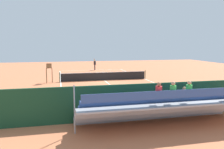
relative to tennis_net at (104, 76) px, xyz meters
The scene contains 12 objects.
ground_plane 0.50m from the tennis_net, ahead, with size 60.00×60.00×0.00m, color #CC7047.
court_line_markings 0.50m from the tennis_net, 90.00° to the right, with size 10.10×22.20×0.01m.
tennis_net is the anchor object (origin of this frame).
backdrop_wall 14.01m from the tennis_net, 90.00° to the left, with size 18.00×0.16×2.00m, color #194228.
bleacher_stand 15.39m from the tennis_net, 90.28° to the left, with size 9.06×2.40×2.48m.
umpire_chair 6.26m from the tennis_net, ahead, with size 0.67×0.67×2.14m.
courtside_bench 13.39m from the tennis_net, 97.71° to the left, with size 1.80×0.40×0.93m.
equipment_bag 13.40m from the tennis_net, 89.34° to the left, with size 0.90×0.36×0.36m, color #B22D2D.
tennis_player 10.76m from the tennis_net, 93.01° to the right, with size 0.45×0.56×1.93m.
tennis_racket 10.61m from the tennis_net, 90.79° to the right, with size 0.57×0.42×0.03m.
tennis_ball_near 7.17m from the tennis_net, 107.25° to the right, with size 0.07×0.07×0.07m, color #CCDB33.
tennis_ball_far 8.49m from the tennis_net, 77.78° to the right, with size 0.07×0.07×0.07m, color #CCDB33.
Camera 1 is at (5.16, 26.03, 4.23)m, focal length 36.68 mm.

